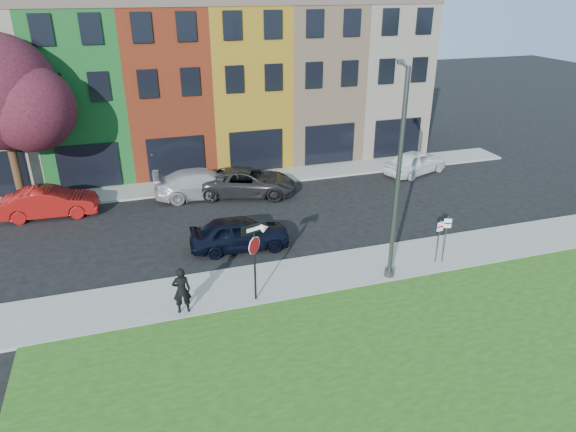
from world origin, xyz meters
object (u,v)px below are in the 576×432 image
object	(u,v)px
street_lamp	(397,177)
stop_sign	(254,247)
sedan_near	(240,233)
man	(182,290)

from	to	relation	value
street_lamp	stop_sign	bearing A→B (deg)	-155.92
sedan_near	street_lamp	distance (m)	7.76
stop_sign	man	world-z (taller)	stop_sign
stop_sign	sedan_near	world-z (taller)	stop_sign
man	street_lamp	size ratio (longest dim) A/B	0.22
stop_sign	street_lamp	bearing A→B (deg)	-16.29
stop_sign	street_lamp	size ratio (longest dim) A/B	0.38
stop_sign	street_lamp	world-z (taller)	street_lamp
man	street_lamp	bearing A→B (deg)	-176.13
stop_sign	sedan_near	bearing A→B (deg)	66.69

